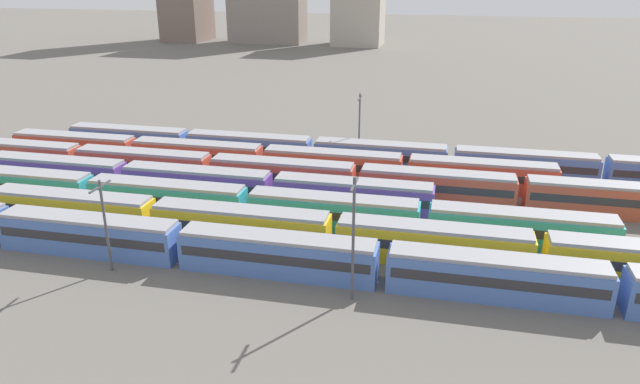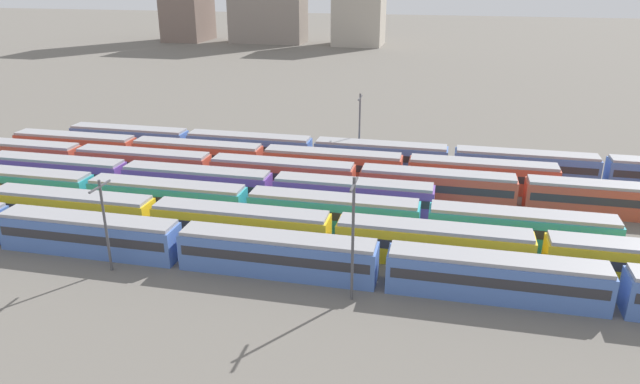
{
  "view_description": "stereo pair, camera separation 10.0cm",
  "coord_description": "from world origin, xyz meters",
  "px_view_note": "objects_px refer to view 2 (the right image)",
  "views": [
    {
      "loc": [
        45.91,
        -44.8,
        25.94
      ],
      "look_at": [
        32.42,
        15.6,
        2.04
      ],
      "focal_mm": 32.69,
      "sensor_mm": 36.0,
      "label": 1
    },
    {
      "loc": [
        46.01,
        -44.78,
        25.94
      ],
      "look_at": [
        32.42,
        15.6,
        2.04
      ],
      "focal_mm": 32.69,
      "sensor_mm": 36.0,
      "label": 2
    }
  ],
  "objects_px": {
    "catenary_pole_1": "(360,124)",
    "train_track_2": "(248,205)",
    "train_track_0": "(382,265)",
    "train_track_5": "(263,160)",
    "train_track_1": "(333,234)",
    "catenary_pole_0": "(353,234)",
    "train_track_4": "(357,180)",
    "train_track_3": "(197,183)",
    "catenary_pole_2": "(105,221)",
    "train_track_6": "(380,156)"
  },
  "relations": [
    {
      "from": "catenary_pole_1",
      "to": "train_track_2",
      "type": "bearing_deg",
      "value": -109.54
    },
    {
      "from": "train_track_0",
      "to": "catenary_pole_1",
      "type": "relative_size",
      "value": 11.53
    },
    {
      "from": "train_track_0",
      "to": "train_track_5",
      "type": "xyz_separation_m",
      "value": [
        -19.15,
        26.0,
        0.0
      ]
    },
    {
      "from": "train_track_1",
      "to": "catenary_pole_0",
      "type": "distance_m",
      "value": 9.69
    },
    {
      "from": "train_track_0",
      "to": "train_track_5",
      "type": "height_order",
      "value": "same"
    },
    {
      "from": "train_track_1",
      "to": "catenary_pole_1",
      "type": "height_order",
      "value": "catenary_pole_1"
    },
    {
      "from": "train_track_4",
      "to": "catenary_pole_0",
      "type": "relative_size",
      "value": 10.37
    },
    {
      "from": "train_track_3",
      "to": "catenary_pole_0",
      "type": "distance_m",
      "value": 29.05
    },
    {
      "from": "train_track_2",
      "to": "train_track_5",
      "type": "xyz_separation_m",
      "value": [
        -3.23,
        15.6,
        0.0
      ]
    },
    {
      "from": "train_track_5",
      "to": "catenary_pole_2",
      "type": "height_order",
      "value": "catenary_pole_2"
    },
    {
      "from": "train_track_1",
      "to": "train_track_4",
      "type": "xyz_separation_m",
      "value": [
        -0.18,
        15.6,
        0.0
      ]
    },
    {
      "from": "train_track_2",
      "to": "catenary_pole_2",
      "type": "bearing_deg",
      "value": -122.71
    },
    {
      "from": "train_track_3",
      "to": "train_track_4",
      "type": "distance_m",
      "value": 19.27
    },
    {
      "from": "train_track_2",
      "to": "train_track_6",
      "type": "relative_size",
      "value": 0.8
    },
    {
      "from": "train_track_1",
      "to": "catenary_pole_2",
      "type": "relative_size",
      "value": 12.76
    },
    {
      "from": "train_track_0",
      "to": "catenary_pole_2",
      "type": "distance_m",
      "value": 24.82
    },
    {
      "from": "train_track_1",
      "to": "catenary_pole_0",
      "type": "height_order",
      "value": "catenary_pole_0"
    },
    {
      "from": "catenary_pole_1",
      "to": "train_track_5",
      "type": "bearing_deg",
      "value": -145.16
    },
    {
      "from": "catenary_pole_2",
      "to": "train_track_1",
      "type": "bearing_deg",
      "value": 23.0
    },
    {
      "from": "train_track_4",
      "to": "catenary_pole_1",
      "type": "xyz_separation_m",
      "value": [
        -1.95,
        13.3,
        3.52
      ]
    },
    {
      "from": "train_track_1",
      "to": "train_track_3",
      "type": "relative_size",
      "value": 2.02
    },
    {
      "from": "train_track_2",
      "to": "catenary_pole_0",
      "type": "distance_m",
      "value": 19.62
    },
    {
      "from": "train_track_1",
      "to": "train_track_2",
      "type": "xyz_separation_m",
      "value": [
        -10.54,
        5.2,
        0.0
      ]
    },
    {
      "from": "train_track_1",
      "to": "train_track_5",
      "type": "bearing_deg",
      "value": 123.51
    },
    {
      "from": "catenary_pole_2",
      "to": "train_track_2",
      "type": "bearing_deg",
      "value": 57.29
    },
    {
      "from": "train_track_2",
      "to": "train_track_3",
      "type": "xyz_separation_m",
      "value": [
        -8.19,
        5.2,
        -0.0
      ]
    },
    {
      "from": "train_track_4",
      "to": "catenary_pole_2",
      "type": "relative_size",
      "value": 12.76
    },
    {
      "from": "train_track_4",
      "to": "catenary_pole_2",
      "type": "xyz_separation_m",
      "value": [
        -18.91,
        -23.7,
        3.03
      ]
    },
    {
      "from": "train_track_4",
      "to": "catenary_pole_0",
      "type": "distance_m",
      "value": 24.36
    },
    {
      "from": "catenary_pole_0",
      "to": "catenary_pole_1",
      "type": "relative_size",
      "value": 1.11
    },
    {
      "from": "train_track_6",
      "to": "train_track_4",
      "type": "bearing_deg",
      "value": -98.09
    },
    {
      "from": "catenary_pole_2",
      "to": "train_track_0",
      "type": "bearing_deg",
      "value": 6.76
    },
    {
      "from": "train_track_2",
      "to": "catenary_pole_1",
      "type": "xyz_separation_m",
      "value": [
        8.41,
        23.7,
        3.52
      ]
    },
    {
      "from": "train_track_6",
      "to": "catenary_pole_0",
      "type": "distance_m",
      "value": 34.47
    },
    {
      "from": "train_track_4",
      "to": "catenary_pole_2",
      "type": "bearing_deg",
      "value": -128.58
    },
    {
      "from": "train_track_0",
      "to": "catenary_pole_0",
      "type": "xyz_separation_m",
      "value": [
        -2.15,
        -2.97,
        4.08
      ]
    },
    {
      "from": "train_track_0",
      "to": "catenary_pole_0",
      "type": "height_order",
      "value": "catenary_pole_0"
    },
    {
      "from": "train_track_2",
      "to": "train_track_3",
      "type": "height_order",
      "value": "same"
    },
    {
      "from": "train_track_1",
      "to": "train_track_0",
      "type": "bearing_deg",
      "value": -44.03
    },
    {
      "from": "train_track_4",
      "to": "train_track_6",
      "type": "relative_size",
      "value": 1.2
    },
    {
      "from": "train_track_5",
      "to": "catenary_pole_1",
      "type": "relative_size",
      "value": 7.65
    },
    {
      "from": "train_track_3",
      "to": "train_track_0",
      "type": "bearing_deg",
      "value": -32.9
    },
    {
      "from": "train_track_0",
      "to": "train_track_2",
      "type": "height_order",
      "value": "same"
    },
    {
      "from": "train_track_0",
      "to": "catenary_pole_2",
      "type": "xyz_separation_m",
      "value": [
        -24.46,
        -2.9,
        3.03
      ]
    },
    {
      "from": "train_track_0",
      "to": "train_track_1",
      "type": "distance_m",
      "value": 7.48
    },
    {
      "from": "catenary_pole_2",
      "to": "train_track_6",
      "type": "bearing_deg",
      "value": 59.13
    },
    {
      "from": "train_track_1",
      "to": "catenary_pole_2",
      "type": "height_order",
      "value": "catenary_pole_2"
    },
    {
      "from": "train_track_5",
      "to": "train_track_3",
      "type": "bearing_deg",
      "value": -115.5
    },
    {
      "from": "catenary_pole_0",
      "to": "catenary_pole_1",
      "type": "xyz_separation_m",
      "value": [
        -5.36,
        37.07,
        -0.56
      ]
    },
    {
      "from": "train_track_0",
      "to": "train_track_5",
      "type": "bearing_deg",
      "value": 126.38
    }
  ]
}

